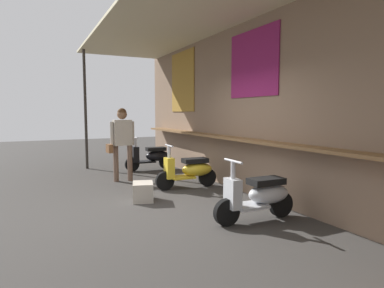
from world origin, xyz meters
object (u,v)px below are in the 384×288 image
(scooter_silver, at_px, (260,195))
(merchandise_crate, at_px, (143,192))
(scooter_yellow, at_px, (190,170))
(shopper_with_handbag, at_px, (122,136))
(scooter_black, at_px, (152,156))

(scooter_silver, height_order, merchandise_crate, scooter_silver)
(scooter_yellow, distance_m, merchandise_crate, 1.40)
(shopper_with_handbag, distance_m, merchandise_crate, 2.14)
(scooter_yellow, bearing_deg, shopper_with_handbag, -46.34)
(merchandise_crate, bearing_deg, scooter_silver, 34.07)
(merchandise_crate, bearing_deg, shopper_with_handbag, 176.78)
(scooter_yellow, relative_size, shopper_with_handbag, 0.80)
(shopper_with_handbag, bearing_deg, scooter_black, 130.86)
(scooter_black, bearing_deg, merchandise_crate, 70.95)
(scooter_black, bearing_deg, scooter_yellow, 93.19)
(scooter_silver, bearing_deg, shopper_with_handbag, -71.79)
(scooter_silver, xyz_separation_m, merchandise_crate, (-1.86, -1.26, -0.22))
(scooter_black, bearing_deg, scooter_silver, 93.19)
(scooter_yellow, height_order, merchandise_crate, scooter_yellow)
(scooter_black, distance_m, merchandise_crate, 3.34)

